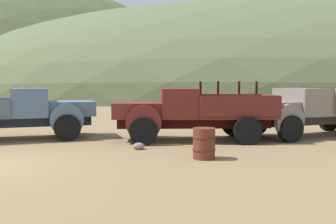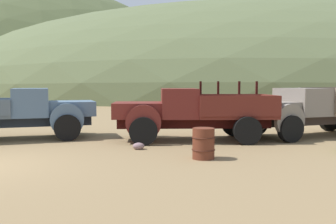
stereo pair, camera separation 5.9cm
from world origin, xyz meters
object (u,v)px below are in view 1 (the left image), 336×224
(truck_oxblood, at_px, (182,113))
(truck_primer_gray, at_px, (305,111))
(truck_chalk_blue, at_px, (29,112))
(oil_drum_spare, at_px, (204,143))

(truck_oxblood, height_order, truck_primer_gray, truck_oxblood)
(truck_primer_gray, bearing_deg, truck_oxblood, -9.08)
(truck_chalk_blue, xyz_separation_m, truck_primer_gray, (10.59, -0.67, 0.03))
(truck_primer_gray, bearing_deg, oil_drum_spare, 24.38)
(truck_oxblood, distance_m, oil_drum_spare, 3.51)
(truck_oxblood, xyz_separation_m, oil_drum_spare, (0.06, -3.47, -0.57))
(truck_chalk_blue, relative_size, truck_oxblood, 1.01)
(truck_primer_gray, distance_m, oil_drum_spare, 6.30)
(truck_chalk_blue, relative_size, oil_drum_spare, 6.98)
(truck_chalk_blue, height_order, truck_oxblood, truck_oxblood)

